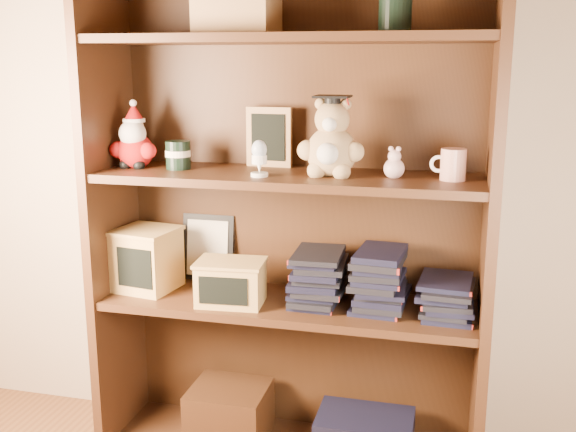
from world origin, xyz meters
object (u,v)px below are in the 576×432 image
bookcase (291,225)px  treats_box (147,259)px  grad_teddy_bear (331,145)px  teacher_mug (452,164)px

bookcase → treats_box: 0.49m
bookcase → grad_teddy_bear: size_ratio=6.72×
teacher_mug → bookcase: bearing=173.9°
teacher_mug → treats_box: bearing=-179.9°
teacher_mug → treats_box: (-0.94, -0.00, -0.34)m
bookcase → grad_teddy_bear: bearing=-23.4°
grad_teddy_bear → treats_box: 0.72m
treats_box → teacher_mug: bearing=0.1°
grad_teddy_bear → teacher_mug: 0.35m
grad_teddy_bear → teacher_mug: (0.34, 0.01, -0.05)m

